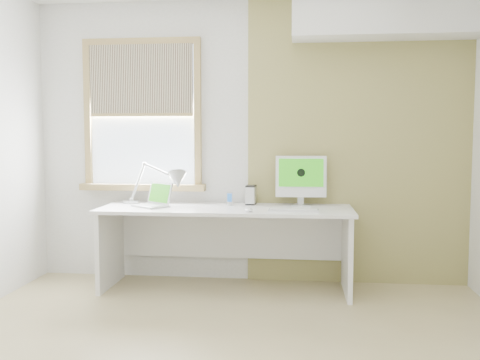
# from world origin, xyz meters

# --- Properties ---
(room) EXTENTS (4.04, 3.54, 2.64)m
(room) POSITION_xyz_m (0.00, 0.00, 1.30)
(room) COLOR tan
(room) RESTS_ON ground
(accent_wall) EXTENTS (2.00, 0.02, 2.60)m
(accent_wall) POSITION_xyz_m (1.00, 1.74, 1.30)
(accent_wall) COLOR #96934C
(accent_wall) RESTS_ON room
(soffit) EXTENTS (1.60, 0.40, 0.42)m
(soffit) POSITION_xyz_m (1.20, 1.57, 2.40)
(soffit) COLOR white
(soffit) RESTS_ON room
(window) EXTENTS (1.20, 0.14, 1.42)m
(window) POSITION_xyz_m (-1.00, 1.71, 1.54)
(window) COLOR olive
(window) RESTS_ON room
(desk) EXTENTS (2.20, 0.70, 0.73)m
(desk) POSITION_xyz_m (-0.16, 1.44, 0.53)
(desk) COLOR white
(desk) RESTS_ON room
(desk_lamp) EXTENTS (0.67, 0.31, 0.38)m
(desk_lamp) POSITION_xyz_m (-0.70, 1.52, 0.93)
(desk_lamp) COLOR #B7BABC
(desk_lamp) RESTS_ON desk
(laptop) EXTENTS (0.39, 0.38, 0.21)m
(laptop) POSITION_xyz_m (-0.80, 1.39, 0.78)
(laptop) COLOR #B7BABC
(laptop) RESTS_ON desk
(phone_dock) EXTENTS (0.08, 0.08, 0.12)m
(phone_dock) POSITION_xyz_m (-0.15, 1.53, 0.76)
(phone_dock) COLOR #B7BABC
(phone_dock) RESTS_ON desk
(external_drive) EXTENTS (0.09, 0.14, 0.17)m
(external_drive) POSITION_xyz_m (0.04, 1.61, 0.82)
(external_drive) COLOR #B7BABC
(external_drive) RESTS_ON desk
(imac) EXTENTS (0.45, 0.15, 0.44)m
(imac) POSITION_xyz_m (0.49, 1.61, 0.98)
(imac) COLOR #B7BABC
(imac) RESTS_ON desk
(keyboard) EXTENTS (0.42, 0.13, 0.02)m
(keyboard) POSITION_xyz_m (0.43, 1.22, 0.74)
(keyboard) COLOR white
(keyboard) RESTS_ON desk
(mouse) EXTENTS (0.09, 0.13, 0.03)m
(mouse) POSITION_xyz_m (0.06, 1.15, 0.75)
(mouse) COLOR white
(mouse) RESTS_ON desk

